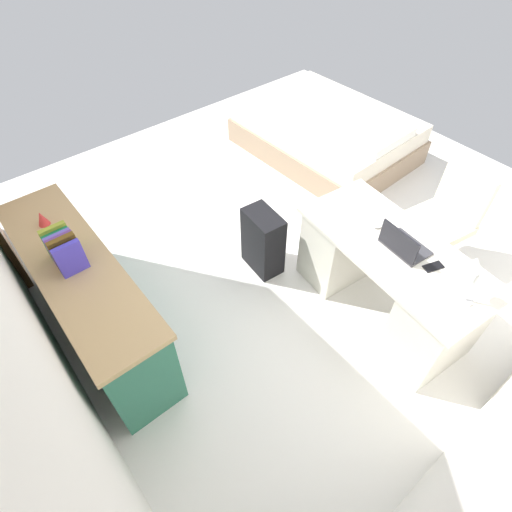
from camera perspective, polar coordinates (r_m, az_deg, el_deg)
ground_plane at (r=3.94m, az=5.61°, el=2.02°), size 5.45×5.45×0.00m
desk at (r=3.28m, az=17.56°, el=-2.99°), size 1.50×0.81×0.72m
office_chair at (r=3.80m, az=24.17°, el=3.93°), size 0.53×0.53×0.94m
credenza at (r=3.22m, az=-22.06°, el=-5.56°), size 1.80×0.48×0.79m
bed at (r=5.05m, az=9.79°, el=16.40°), size 1.95×1.47×0.58m
suitcase_black at (r=3.50m, az=0.97°, el=2.01°), size 0.38×0.25×0.59m
laptop at (r=2.99m, az=19.68°, el=1.46°), size 0.33×0.25×0.21m
computer_mouse at (r=3.14m, az=16.65°, el=4.19°), size 0.07×0.11×0.03m
cell_phone_near_laptop at (r=2.98m, az=23.39°, el=-1.37°), size 0.11×0.15×0.01m
desk_lamp at (r=2.70m, az=27.90°, el=-1.66°), size 0.16×0.11×0.34m
book_row at (r=2.88m, az=-25.06°, el=0.87°), size 0.28×0.17×0.24m
figurine_small at (r=3.27m, az=-27.57°, el=4.64°), size 0.08×0.08×0.11m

